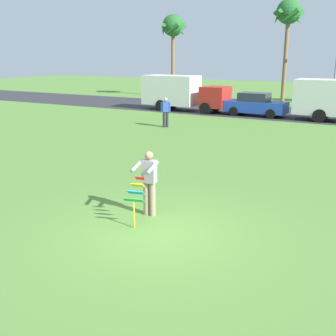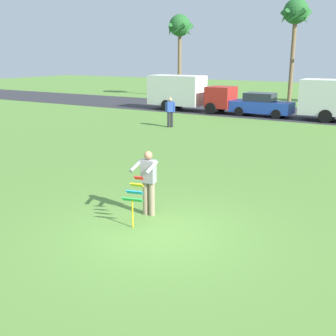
# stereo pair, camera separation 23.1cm
# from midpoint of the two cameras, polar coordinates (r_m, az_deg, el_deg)

# --- Properties ---
(ground_plane) EXTENTS (120.00, 120.00, 0.00)m
(ground_plane) POSITION_cam_midpoint_polar(r_m,az_deg,el_deg) (9.95, -1.93, -9.03)
(ground_plane) COLOR #568438
(road_strip) EXTENTS (120.00, 8.00, 0.01)m
(road_strip) POSITION_cam_midpoint_polar(r_m,az_deg,el_deg) (31.14, 20.38, 6.78)
(road_strip) COLOR #2D2D33
(road_strip) RESTS_ON ground
(person_kite_flyer) EXTENTS (0.58, 0.68, 1.73)m
(person_kite_flyer) POSITION_cam_midpoint_polar(r_m,az_deg,el_deg) (10.74, -3.27, -1.77)
(person_kite_flyer) COLOR gray
(person_kite_flyer) RESTS_ON ground
(kite_held) EXTENTS (0.53, 0.70, 1.19)m
(kite_held) POSITION_cam_midpoint_polar(r_m,az_deg,el_deg) (10.16, -5.11, -3.64)
(kite_held) COLOR red
(kite_held) RESTS_ON ground
(parked_truck_red_cab) EXTENTS (6.73, 2.19, 2.62)m
(parked_truck_red_cab) POSITION_cam_midpoint_polar(r_m,az_deg,el_deg) (31.85, 1.54, 10.43)
(parked_truck_red_cab) COLOR #B2231E
(parked_truck_red_cab) RESTS_ON ground
(parked_car_blue) EXTENTS (4.23, 1.89, 1.60)m
(parked_car_blue) POSITION_cam_midpoint_polar(r_m,az_deg,el_deg) (29.66, 11.74, 8.53)
(parked_car_blue) COLOR #2347B7
(parked_car_blue) RESTS_ON ground
(palm_tree_left_near) EXTENTS (2.58, 2.71, 7.98)m
(palm_tree_left_near) POSITION_cam_midpoint_polar(r_m,az_deg,el_deg) (42.98, 0.54, 18.62)
(palm_tree_left_near) COLOR brown
(palm_tree_left_near) RESTS_ON ground
(palm_tree_right_near) EXTENTS (2.58, 2.71, 8.75)m
(palm_tree_right_near) POSITION_cam_midpoint_polar(r_m,az_deg,el_deg) (39.05, 16.09, 19.45)
(palm_tree_right_near) COLOR brown
(palm_tree_right_near) RESTS_ON ground
(person_walker_near) EXTENTS (0.47, 0.39, 1.73)m
(person_walker_near) POSITION_cam_midpoint_polar(r_m,az_deg,el_deg) (24.38, -0.61, 7.82)
(person_walker_near) COLOR #26262B
(person_walker_near) RESTS_ON ground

